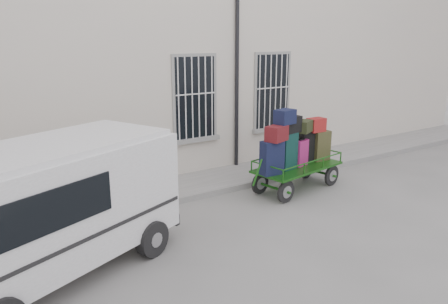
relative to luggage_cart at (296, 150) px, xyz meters
name	(u,v)px	position (x,y,z in m)	size (l,w,h in m)	color
ground	(274,207)	(-1.19, -0.60, -1.07)	(80.00, 80.00, 0.00)	slate
building	(166,65)	(-1.18, 4.89, 1.92)	(24.00, 5.15, 6.00)	beige
sidewalk	(223,179)	(-1.19, 1.60, -1.00)	(24.00, 1.70, 0.15)	slate
luggage_cart	(296,150)	(0.00, 0.00, 0.00)	(2.93, 1.48, 2.17)	black
van	(46,204)	(-6.21, -0.97, 0.20)	(4.76, 3.43, 2.23)	silver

